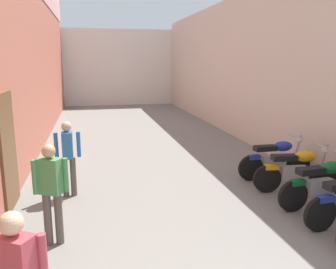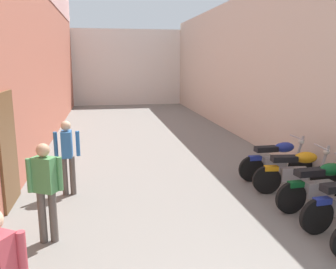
{
  "view_description": "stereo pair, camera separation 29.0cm",
  "coord_description": "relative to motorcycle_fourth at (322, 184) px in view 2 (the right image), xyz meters",
  "views": [
    {
      "loc": [
        -1.79,
        -1.29,
        2.76
      ],
      "look_at": [
        -0.1,
        6.44,
        1.1
      ],
      "focal_mm": 37.76,
      "sensor_mm": 36.0,
      "label": 1
    },
    {
      "loc": [
        -1.51,
        -1.35,
        2.76
      ],
      "look_at": [
        -0.1,
        6.44,
        1.1
      ],
      "focal_mm": 37.76,
      "sensor_mm": 36.0,
      "label": 2
    }
  ],
  "objects": [
    {
      "name": "ground_plane",
      "position": [
        -2.43,
        4.29,
        -0.5
      ],
      "size": [
        37.15,
        37.15,
        0.0
      ],
      "primitive_type": "plane",
      "color": "slate"
    },
    {
      "name": "building_left",
      "position": [
        -5.98,
        6.25,
        3.98
      ],
      "size": [
        0.45,
        21.15,
        8.87
      ],
      "color": "#B76651",
      "rests_on": "ground"
    },
    {
      "name": "building_right",
      "position": [
        1.14,
        6.29,
        2.01
      ],
      "size": [
        0.45,
        21.15,
        5.02
      ],
      "color": "beige",
      "rests_on": "ground"
    },
    {
      "name": "building_far_end",
      "position": [
        -2.43,
        17.87,
        1.83
      ],
      "size": [
        9.73,
        2.0,
        4.67
      ],
      "primitive_type": "cube",
      "color": "silver",
      "rests_on": "ground"
    },
    {
      "name": "motorcycle_fourth",
      "position": [
        0.0,
        0.0,
        0.0
      ],
      "size": [
        1.85,
        0.58,
        1.04
      ],
      "color": "black",
      "rests_on": "ground"
    },
    {
      "name": "motorcycle_fifth",
      "position": [
        -0.0,
        0.87,
        0.0
      ],
      "size": [
        1.85,
        0.58,
        1.04
      ],
      "color": "black",
      "rests_on": "ground"
    },
    {
      "name": "motorcycle_sixth",
      "position": [
        0.0,
        1.75,
        0.0
      ],
      "size": [
        1.85,
        0.58,
        1.04
      ],
      "color": "black",
      "rests_on": "ground"
    },
    {
      "name": "pedestrian_mid_alley",
      "position": [
        -4.85,
        -0.34,
        0.42
      ],
      "size": [
        0.52,
        0.34,
        1.57
      ],
      "color": "#564C47",
      "rests_on": "ground"
    },
    {
      "name": "pedestrian_further_down",
      "position": [
        -4.72,
        1.66,
        0.42
      ],
      "size": [
        0.52,
        0.34,
        1.57
      ],
      "color": "#564C47",
      "rests_on": "ground"
    }
  ]
}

